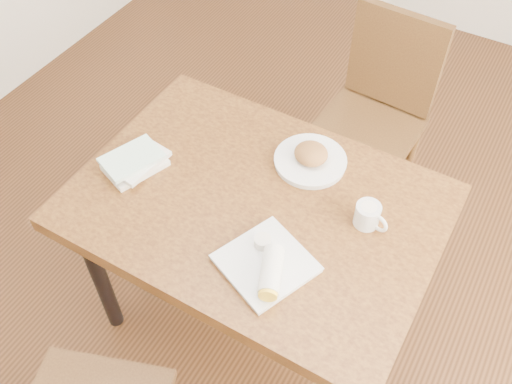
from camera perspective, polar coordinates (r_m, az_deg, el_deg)
The scene contains 7 objects.
ground at distance 2.50m, azimuth 0.00°, elevation -12.02°, with size 4.00×5.00×0.01m, color #472814.
table at distance 1.94m, azimuth 0.00°, elevation -2.54°, with size 1.19×0.85×0.75m.
chair_far at distance 2.57m, azimuth 12.02°, elevation 8.39°, with size 0.45×0.45×0.95m.
plate_scone at distance 1.98m, azimuth 5.48°, elevation 3.38°, with size 0.25×0.25×0.08m.
coffee_mug at distance 1.82m, azimuth 11.17°, elevation -2.28°, with size 0.12×0.08×0.08m.
plate_burrito at distance 1.70m, azimuth 1.15°, elevation -7.36°, with size 0.32×0.32×0.08m.
book_stack at distance 2.00m, azimuth -11.97°, elevation 2.95°, with size 0.20×0.24×0.05m.
Camera 1 is at (0.60, -1.03, 2.20)m, focal length 40.00 mm.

